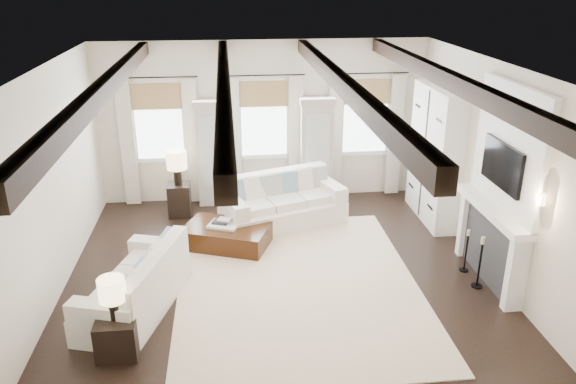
{
  "coord_description": "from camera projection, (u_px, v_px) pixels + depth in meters",
  "views": [
    {
      "loc": [
        -0.72,
        -7.14,
        4.43
      ],
      "look_at": [
        0.19,
        1.06,
        1.15
      ],
      "focal_mm": 35.0,
      "sensor_mm": 36.0,
      "label": 1
    }
  ],
  "objects": [
    {
      "name": "area_rug",
      "position": [
        298.0,
        284.0,
        8.47
      ],
      "size": [
        3.57,
        4.65,
        0.02
      ],
      "primitive_type": "cube",
      "color": "beige",
      "rests_on": "ground"
    },
    {
      "name": "ottoman",
      "position": [
        227.0,
        236.0,
        9.6
      ],
      "size": [
        1.62,
        1.32,
        0.37
      ],
      "primitive_type": "cube",
      "rotation": [
        0.0,
        0.0,
        -0.37
      ],
      "color": "black",
      "rests_on": "ground"
    },
    {
      "name": "candlestick_near",
      "position": [
        479.0,
        266.0,
        8.29
      ],
      "size": [
        0.17,
        0.17,
        0.82
      ],
      "color": "black",
      "rests_on": "ground"
    },
    {
      "name": "side_table_front",
      "position": [
        118.0,
        336.0,
        6.88
      ],
      "size": [
        0.49,
        0.49,
        0.49
      ],
      "primitive_type": "cube",
      "color": "black",
      "rests_on": "ground"
    },
    {
      "name": "lamp_back",
      "position": [
        177.0,
        162.0,
        10.48
      ],
      "size": [
        0.38,
        0.38,
        0.65
      ],
      "color": "black",
      "rests_on": "side_table_back"
    },
    {
      "name": "sofa_back",
      "position": [
        281.0,
        204.0,
        10.37
      ],
      "size": [
        2.42,
        1.68,
        0.95
      ],
      "color": "white",
      "rests_on": "ground"
    },
    {
      "name": "ground",
      "position": [
        283.0,
        291.0,
        8.3
      ],
      "size": [
        7.5,
        7.5,
        0.0
      ],
      "primitive_type": "plane",
      "color": "black",
      "rests_on": "ground"
    },
    {
      "name": "book_upper",
      "position": [
        224.0,
        220.0,
        9.55
      ],
      "size": [
        0.27,
        0.24,
        0.03
      ],
      "primitive_type": "cube",
      "rotation": [
        0.0,
        0.0,
        -0.37
      ],
      "color": "beige",
      "rests_on": "book_lower"
    },
    {
      "name": "candlestick_far",
      "position": [
        466.0,
        254.0,
        8.76
      ],
      "size": [
        0.14,
        0.14,
        0.71
      ],
      "color": "black",
      "rests_on": "ground"
    },
    {
      "name": "book_lower",
      "position": [
        221.0,
        222.0,
        9.56
      ],
      "size": [
        0.31,
        0.28,
        0.04
      ],
      "primitive_type": "cube",
      "rotation": [
        0.0,
        0.0,
        -0.37
      ],
      "color": "#262628",
      "rests_on": "tray"
    },
    {
      "name": "side_table_back",
      "position": [
        180.0,
        200.0,
        10.76
      ],
      "size": [
        0.42,
        0.42,
        0.63
      ],
      "primitive_type": "cube",
      "color": "black",
      "rests_on": "ground"
    },
    {
      "name": "lamp_front",
      "position": [
        112.0,
        292.0,
        6.65
      ],
      "size": [
        0.32,
        0.32,
        0.56
      ],
      "color": "black",
      "rests_on": "side_table_front"
    },
    {
      "name": "sofa_left",
      "position": [
        139.0,
        287.0,
        7.74
      ],
      "size": [
        1.46,
        2.2,
        0.86
      ],
      "color": "white",
      "rests_on": "ground"
    },
    {
      "name": "tray",
      "position": [
        224.0,
        225.0,
        9.53
      ],
      "size": [
        0.6,
        0.53,
        0.04
      ],
      "primitive_type": "cube",
      "rotation": [
        0.0,
        0.0,
        -0.37
      ],
      "color": "white",
      "rests_on": "ottoman"
    },
    {
      "name": "room_shell",
      "position": [
        326.0,
        149.0,
        8.51
      ],
      "size": [
        6.54,
        7.54,
        3.22
      ],
      "color": "silver",
      "rests_on": "ground"
    }
  ]
}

